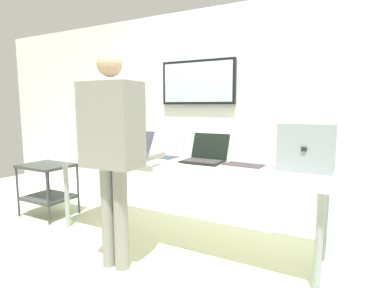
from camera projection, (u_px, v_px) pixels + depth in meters
The scene contains 13 objects.
ground at pixel (180, 243), 2.86m from camera, with size 8.00×8.00×0.04m, color beige.
back_wall at pixel (225, 109), 3.69m from camera, with size 8.00×0.11×2.43m.
workbench at pixel (180, 167), 2.77m from camera, with size 2.63×0.70×0.76m.
equipment_box at pixel (307, 147), 2.36m from camera, with size 0.41×0.29×0.37m.
laptop_station_0 at pixel (102, 146), 3.33m from camera, with size 0.33×0.33×0.26m.
laptop_station_1 at pixel (132, 150), 3.12m from camera, with size 0.35×0.36×0.24m.
laptop_station_2 at pixel (164, 152), 2.94m from camera, with size 0.35×0.29×0.24m.
laptop_station_3 at pixel (205, 155), 2.74m from camera, with size 0.36×0.34×0.25m.
laptop_station_4 at pixel (247, 160), 2.54m from camera, with size 0.37×0.32×0.23m.
person at pixel (113, 141), 2.29m from camera, with size 0.45×0.60×1.66m.
coffee_mug at pixel (103, 155), 2.85m from camera, with size 0.07×0.07×0.09m.
paper_sheet at pixel (171, 165), 2.61m from camera, with size 0.29×0.35×0.00m.
storage_cart at pixel (48, 181), 3.49m from camera, with size 0.56×0.44×0.60m.
Camera 1 is at (1.37, -2.35, 1.26)m, focal length 28.40 mm.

